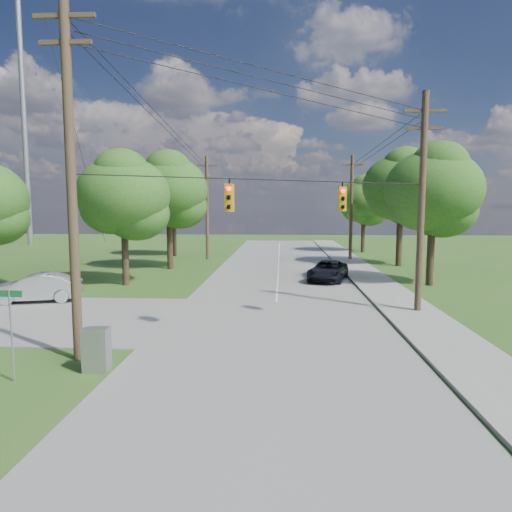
# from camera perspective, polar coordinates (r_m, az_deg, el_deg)

# --- Properties ---
(ground) EXTENTS (140.00, 140.00, 0.00)m
(ground) POSITION_cam_1_polar(r_m,az_deg,el_deg) (15.30, -5.57, -13.49)
(ground) COLOR #2F541C
(ground) RESTS_ON ground
(main_road) EXTENTS (10.00, 100.00, 0.03)m
(main_road) POSITION_cam_1_polar(r_m,az_deg,el_deg) (19.91, 2.42, -8.75)
(main_road) COLOR gray
(main_road) RESTS_ON ground
(sidewalk_east) EXTENTS (2.60, 100.00, 0.12)m
(sidewalk_east) POSITION_cam_1_polar(r_m,az_deg,el_deg) (20.92, 21.31, -8.32)
(sidewalk_east) COLOR gray
(sidewalk_east) RESTS_ON ground
(pole_sw) EXTENTS (2.00, 0.32, 12.00)m
(pole_sw) POSITION_cam_1_polar(r_m,az_deg,el_deg) (16.19, -22.13, 9.58)
(pole_sw) COLOR brown
(pole_sw) RESTS_ON ground
(pole_ne) EXTENTS (2.00, 0.32, 10.50)m
(pole_ne) POSITION_cam_1_polar(r_m,az_deg,el_deg) (23.21, 20.00, 6.61)
(pole_ne) COLOR brown
(pole_ne) RESTS_ON ground
(pole_north_e) EXTENTS (2.00, 0.32, 10.00)m
(pole_north_e) POSITION_cam_1_polar(r_m,az_deg,el_deg) (44.73, 11.82, 6.02)
(pole_north_e) COLOR brown
(pole_north_e) RESTS_ON ground
(pole_north_w) EXTENTS (2.00, 0.32, 10.00)m
(pole_north_w) POSITION_cam_1_polar(r_m,az_deg,el_deg) (44.82, -6.14, 6.12)
(pole_north_w) COLOR brown
(pole_north_w) RESTS_ON ground
(power_lines) EXTENTS (13.93, 29.62, 4.93)m
(power_lines) POSITION_cam_1_polar(r_m,az_deg,el_deg) (26.10, 1.58, 15.01)
(power_lines) COLOR black
(power_lines) RESTS_ON ground
(traffic_signals) EXTENTS (4.91, 3.27, 1.05)m
(traffic_signals) POSITION_cam_1_polar(r_m,az_deg,el_deg) (18.67, 4.19, 7.25)
(traffic_signals) COLOR gold
(traffic_signals) RESTS_ON ground
(radio_mast) EXTENTS (0.70, 0.70, 45.00)m
(radio_mast) POSITION_cam_1_polar(r_m,az_deg,el_deg) (71.43, -27.26, 19.57)
(radio_mast) COLOR gray
(radio_mast) RESTS_ON ground
(tree_w_near) EXTENTS (6.00, 6.00, 8.40)m
(tree_w_near) POSITION_cam_1_polar(r_m,az_deg,el_deg) (30.99, -16.24, 7.37)
(tree_w_near) COLOR #443222
(tree_w_near) RESTS_ON ground
(tree_w_mid) EXTENTS (6.40, 6.40, 9.22)m
(tree_w_mid) POSITION_cam_1_polar(r_m,az_deg,el_deg) (38.39, -10.85, 8.21)
(tree_w_mid) COLOR #443222
(tree_w_mid) RESTS_ON ground
(tree_w_far) EXTENTS (6.00, 6.00, 8.73)m
(tree_w_far) POSITION_cam_1_polar(r_m,az_deg,el_deg) (48.57, -10.27, 7.38)
(tree_w_far) COLOR #443222
(tree_w_far) RESTS_ON ground
(tree_e_near) EXTENTS (6.20, 6.20, 8.81)m
(tree_e_near) POSITION_cam_1_polar(r_m,az_deg,el_deg) (31.79, 21.27, 7.76)
(tree_e_near) COLOR #443222
(tree_e_near) RESTS_ON ground
(tree_e_mid) EXTENTS (6.60, 6.60, 9.64)m
(tree_e_mid) POSITION_cam_1_polar(r_m,az_deg,el_deg) (41.56, 17.67, 8.32)
(tree_e_mid) COLOR #443222
(tree_e_mid) RESTS_ON ground
(tree_e_far) EXTENTS (5.80, 5.80, 8.32)m
(tree_e_far) POSITION_cam_1_polar(r_m,az_deg,el_deg) (53.06, 13.34, 6.85)
(tree_e_far) COLOR #443222
(tree_e_far) RESTS_ON ground
(car_cross_silver) EXTENTS (4.89, 2.84, 1.52)m
(car_cross_silver) POSITION_cam_1_polar(r_m,az_deg,el_deg) (27.34, -25.81, -3.60)
(car_cross_silver) COLOR #A7A9AE
(car_cross_silver) RESTS_ON cross_road
(car_main_north) EXTENTS (3.52, 5.37, 1.37)m
(car_main_north) POSITION_cam_1_polar(r_m,az_deg,el_deg) (32.16, 8.98, -1.81)
(car_main_north) COLOR black
(car_main_north) RESTS_ON main_road
(control_cabinet) EXTENTS (0.79, 0.58, 1.39)m
(control_cabinet) POSITION_cam_1_polar(r_m,az_deg,el_deg) (15.35, -19.30, -11.02)
(control_cabinet) COLOR gray
(control_cabinet) RESTS_ON ground
(street_name_sign) EXTENTS (0.82, 0.10, 2.74)m
(street_name_sign) POSITION_cam_1_polar(r_m,az_deg,el_deg) (15.23, -28.30, -7.48)
(street_name_sign) COLOR gray
(street_name_sign) RESTS_ON ground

